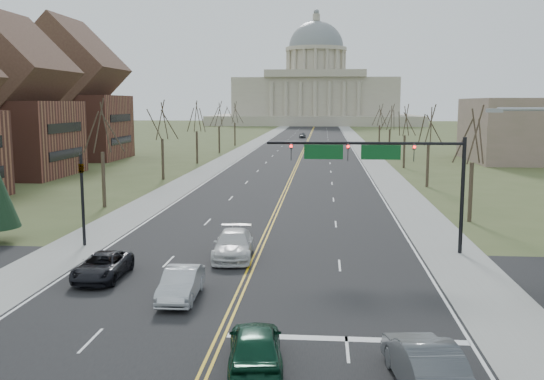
% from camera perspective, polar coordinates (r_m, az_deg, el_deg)
% --- Properties ---
extents(ground, '(600.00, 600.00, 0.00)m').
position_cam_1_polar(ground, '(25.98, -4.43, -12.66)').
color(ground, '#445028').
rests_on(ground, ground).
extents(road, '(20.00, 380.00, 0.01)m').
position_cam_1_polar(road, '(134.32, 3.19, 4.22)').
color(road, black).
rests_on(road, ground).
extents(cross_road, '(120.00, 14.00, 0.01)m').
position_cam_1_polar(cross_road, '(31.59, -2.65, -8.81)').
color(cross_road, black).
rests_on(cross_road, ground).
extents(sidewalk_left, '(4.00, 380.00, 0.03)m').
position_cam_1_polar(sidewalk_left, '(135.22, -1.91, 4.26)').
color(sidewalk_left, gray).
rests_on(sidewalk_left, ground).
extents(sidewalk_right, '(4.00, 380.00, 0.03)m').
position_cam_1_polar(sidewalk_right, '(134.50, 8.32, 4.16)').
color(sidewalk_right, gray).
rests_on(sidewalk_right, ground).
extents(center_line, '(0.42, 380.00, 0.01)m').
position_cam_1_polar(center_line, '(134.32, 3.19, 4.22)').
color(center_line, gold).
rests_on(center_line, road).
extents(edge_line_left, '(0.15, 380.00, 0.01)m').
position_cam_1_polar(edge_line_left, '(134.97, -0.98, 4.26)').
color(edge_line_left, silver).
rests_on(edge_line_left, road).
extents(edge_line_right, '(0.15, 380.00, 0.01)m').
position_cam_1_polar(edge_line_right, '(134.39, 7.38, 4.17)').
color(edge_line_right, silver).
rests_on(edge_line_right, road).
extents(stop_bar, '(9.50, 0.50, 0.01)m').
position_cam_1_polar(stop_bar, '(24.75, 7.02, -13.75)').
color(stop_bar, silver).
rests_on(stop_bar, road).
extents(capitol, '(90.00, 60.00, 50.00)m').
position_cam_1_polar(capitol, '(273.93, 4.12, 9.19)').
color(capitol, '#B2AB94').
rests_on(capitol, ground).
extents(signal_mast, '(12.12, 0.44, 7.20)m').
position_cam_1_polar(signal_mast, '(37.76, 10.10, 2.78)').
color(signal_mast, black).
rests_on(signal_mast, ground).
extents(signal_left, '(0.32, 0.36, 6.00)m').
position_cam_1_polar(signal_left, '(40.91, -17.44, 0.05)').
color(signal_left, black).
rests_on(signal_left, ground).
extents(tree_r_0, '(3.74, 3.74, 8.50)m').
position_cam_1_polar(tree_r_0, '(49.37, 18.41, 4.65)').
color(tree_r_0, '#36271F').
rests_on(tree_r_0, ground).
extents(tree_l_0, '(3.96, 3.96, 9.00)m').
position_cam_1_polar(tree_l_0, '(55.54, -15.75, 5.51)').
color(tree_l_0, '#36271F').
rests_on(tree_l_0, ground).
extents(tree_r_1, '(3.74, 3.74, 8.50)m').
position_cam_1_polar(tree_r_1, '(68.96, 14.56, 5.69)').
color(tree_r_1, '#36271F').
rests_on(tree_r_1, ground).
extents(tree_l_1, '(3.96, 3.96, 9.00)m').
position_cam_1_polar(tree_l_1, '(74.58, -10.33, 6.28)').
color(tree_l_1, '#36271F').
rests_on(tree_l_1, ground).
extents(tree_r_2, '(3.74, 3.74, 8.50)m').
position_cam_1_polar(tree_r_2, '(88.73, 12.42, 6.25)').
color(tree_r_2, '#36271F').
rests_on(tree_r_2, ground).
extents(tree_l_2, '(3.96, 3.96, 9.00)m').
position_cam_1_polar(tree_l_2, '(94.03, -7.12, 6.71)').
color(tree_l_2, '#36271F').
rests_on(tree_l_2, ground).
extents(tree_r_3, '(3.74, 3.74, 8.50)m').
position_cam_1_polar(tree_r_3, '(108.59, 11.05, 6.61)').
color(tree_r_3, '#36271F').
rests_on(tree_r_3, ground).
extents(tree_l_3, '(3.96, 3.96, 9.00)m').
position_cam_1_polar(tree_l_3, '(113.66, -5.02, 6.99)').
color(tree_l_3, '#36271F').
rests_on(tree_l_3, ground).
extents(tree_r_4, '(3.74, 3.74, 8.50)m').
position_cam_1_polar(tree_r_4, '(128.49, 10.11, 6.85)').
color(tree_r_4, '#36271F').
rests_on(tree_r_4, ground).
extents(tree_l_4, '(3.96, 3.96, 9.00)m').
position_cam_1_polar(tree_l_4, '(133.40, -3.53, 7.17)').
color(tree_l_4, '#36271F').
rests_on(tree_l_4, ground).
extents(bldg_left_mid, '(15.10, 14.28, 20.75)m').
position_cam_1_polar(bldg_left_mid, '(84.09, -23.70, 7.02)').
color(bldg_left_mid, brown).
rests_on(bldg_left_mid, ground).
extents(bldg_left_far, '(17.10, 14.28, 23.25)m').
position_cam_1_polar(bldg_left_far, '(106.58, -18.49, 7.92)').
color(bldg_left_far, brown).
rests_on(bldg_left_far, ground).
extents(car_nb_inner_lead, '(2.39, 4.83, 1.58)m').
position_cam_1_polar(car_nb_inner_lead, '(21.94, -1.58, -14.40)').
color(car_nb_inner_lead, '#0C3623').
rests_on(car_nb_inner_lead, road).
extents(car_nb_outer_lead, '(2.43, 5.26, 1.67)m').
position_cam_1_polar(car_nb_outer_lead, '(21.09, 14.17, -15.49)').
color(car_nb_outer_lead, '#484B4F').
rests_on(car_nb_outer_lead, road).
extents(car_sb_inner_lead, '(1.71, 4.54, 1.48)m').
position_cam_1_polar(car_sb_inner_lead, '(29.30, -8.56, -8.73)').
color(car_sb_inner_lead, '#B2B5BA').
rests_on(car_sb_inner_lead, road).
extents(car_sb_outer_lead, '(2.32, 4.88, 1.34)m').
position_cam_1_polar(car_sb_outer_lead, '(33.47, -15.67, -6.92)').
color(car_sb_outer_lead, black).
rests_on(car_sb_outer_lead, road).
extents(car_sb_inner_second, '(2.64, 5.71, 1.62)m').
position_cam_1_polar(car_sb_inner_second, '(36.53, -3.65, -5.15)').
color(car_sb_inner_second, silver).
rests_on(car_sb_inner_second, road).
extents(car_far_nb, '(2.55, 5.11, 1.39)m').
position_cam_1_polar(car_far_nb, '(114.22, 3.96, 3.87)').
color(car_far_nb, black).
rests_on(car_far_nb, road).
extents(car_far_sb, '(1.74, 4.20, 1.42)m').
position_cam_1_polar(car_far_sb, '(162.99, 2.89, 5.17)').
color(car_far_sb, '#44464A').
rests_on(car_far_sb, road).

